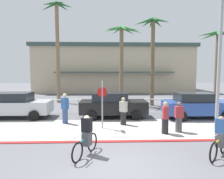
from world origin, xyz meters
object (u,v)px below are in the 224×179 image
object	(u,v)px
stop_sign_bike_lane	(102,98)
car_blue_3	(197,105)
streetlight_curb	(222,48)
cyclist_yellow_1	(220,138)
pedestrian_1	(123,112)
pedestrian_2	(65,110)
palm_tree_2	(122,43)
palm_tree_1	(57,31)
cyclist_teal_0	(86,137)
palm_tree_4	(217,50)
car_black_2	(113,105)
pedestrian_0	(165,119)
pedestrian_3	(179,118)
car_silver_1	(16,105)
palm_tree_3	(153,40)

from	to	relation	value
stop_sign_bike_lane	car_blue_3	xyz separation A→B (m)	(6.18, 2.16, -0.81)
streetlight_curb	cyclist_yellow_1	bearing A→B (deg)	-119.60
streetlight_curb	pedestrian_1	xyz separation A→B (m)	(-4.96, 1.16, -3.54)
stop_sign_bike_lane	cyclist_yellow_1	world-z (taller)	stop_sign_bike_lane
cyclist_yellow_1	pedestrian_1	size ratio (longest dim) A/B	0.93
cyclist_yellow_1	pedestrian_2	world-z (taller)	pedestrian_2
stop_sign_bike_lane	palm_tree_2	distance (m)	9.06
palm_tree_1	cyclist_teal_0	xyz separation A→B (m)	(3.92, -12.92, -6.30)
streetlight_curb	palm_tree_4	bearing A→B (deg)	62.17
cyclist_yellow_1	car_black_2	bearing A→B (deg)	119.55
palm_tree_4	pedestrian_0	bearing A→B (deg)	-130.41
car_blue_3	pedestrian_0	xyz separation A→B (m)	(-3.08, -3.26, -0.13)
pedestrian_0	pedestrian_3	world-z (taller)	pedestrian_0
stop_sign_bike_lane	car_silver_1	size ratio (longest dim) A/B	0.58
streetlight_curb	car_silver_1	size ratio (longest dim) A/B	1.70
car_silver_1	palm_tree_4	bearing A→B (deg)	16.09
palm_tree_4	car_silver_1	distance (m)	17.22
palm_tree_1	pedestrian_1	size ratio (longest dim) A/B	6.11
palm_tree_3	pedestrian_3	bearing A→B (deg)	-93.76
cyclist_yellow_1	pedestrian_0	size ratio (longest dim) A/B	0.93
palm_tree_3	cyclist_teal_0	distance (m)	12.97
palm_tree_1	streetlight_curb	bearing A→B (deg)	-43.02
stop_sign_bike_lane	car_blue_3	bearing A→B (deg)	19.22
cyclist_yellow_1	pedestrian_2	bearing A→B (deg)	142.97
streetlight_curb	cyclist_yellow_1	distance (m)	5.22
cyclist_yellow_1	pedestrian_3	size ratio (longest dim) A/B	0.96
palm_tree_4	cyclist_yellow_1	xyz separation A→B (m)	(-6.03, -11.17, -4.32)
pedestrian_0	pedestrian_1	size ratio (longest dim) A/B	1.00
palm_tree_3	pedestrian_1	distance (m)	8.99
palm_tree_3	stop_sign_bike_lane	bearing A→B (deg)	-121.11
streetlight_curb	pedestrian_3	size ratio (longest dim) A/B	4.82
pedestrian_1	pedestrian_3	world-z (taller)	pedestrian_1
palm_tree_4	palm_tree_3	bearing A→B (deg)	-179.55
palm_tree_1	palm_tree_4	size ratio (longest dim) A/B	1.45
stop_sign_bike_lane	car_silver_1	xyz separation A→B (m)	(-5.75, 2.73, -0.81)
streetlight_curb	palm_tree_1	size ratio (longest dim) A/B	0.76
pedestrian_2	pedestrian_3	size ratio (longest dim) A/B	1.15
car_black_2	pedestrian_3	bearing A→B (deg)	-46.85
pedestrian_3	palm_tree_2	bearing A→B (deg)	103.67
palm_tree_4	car_black_2	distance (m)	11.54
car_blue_3	pedestrian_0	distance (m)	4.49
palm_tree_4	car_blue_3	world-z (taller)	palm_tree_4
pedestrian_1	pedestrian_2	xyz separation A→B (m)	(-3.41, 0.43, 0.10)
car_blue_3	pedestrian_3	xyz separation A→B (m)	(-2.31, -3.00, -0.16)
car_black_2	cyclist_teal_0	xyz separation A→B (m)	(-1.20, -6.10, -0.18)
car_blue_3	cyclist_yellow_1	xyz separation A→B (m)	(-1.90, -5.96, -0.18)
palm_tree_4	cyclist_yellow_1	bearing A→B (deg)	-118.36
cyclist_teal_0	palm_tree_1	bearing A→B (deg)	106.86
car_silver_1	cyclist_yellow_1	distance (m)	11.98
car_silver_1	car_black_2	size ratio (longest dim) A/B	1.00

